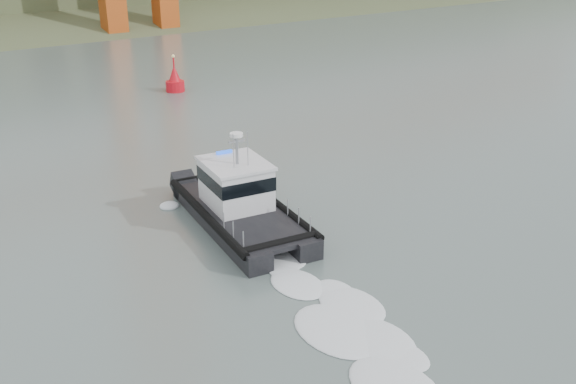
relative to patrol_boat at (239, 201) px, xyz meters
name	(u,v)px	position (x,y,z in m)	size (l,w,h in m)	color
ground	(399,323)	(0.36, -11.54, -1.29)	(400.00, 400.00, 0.00)	#53625E
patrol_boat	(239,201)	(0.00, 0.00, 0.00)	(5.31, 11.08, 5.17)	black
nav_buoy	(175,81)	(10.35, 28.36, -0.33)	(1.76, 1.76, 3.67)	red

